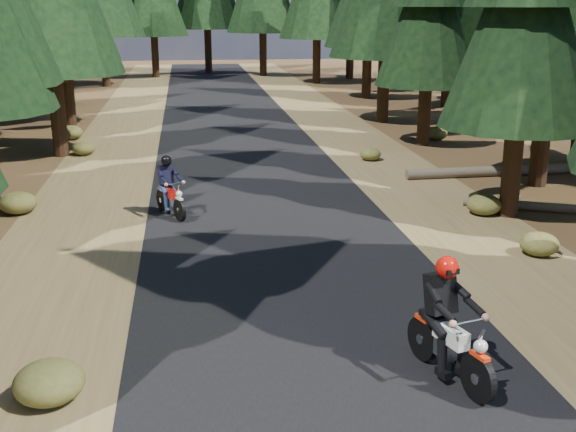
# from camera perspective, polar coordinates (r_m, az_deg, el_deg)

# --- Properties ---
(ground) EXTENTS (120.00, 120.00, 0.00)m
(ground) POSITION_cam_1_polar(r_m,az_deg,el_deg) (13.29, 0.91, -6.36)
(ground) COLOR #442E18
(ground) RESTS_ON ground
(road) EXTENTS (6.00, 100.00, 0.01)m
(road) POSITION_cam_1_polar(r_m,az_deg,el_deg) (17.96, -1.57, -0.25)
(road) COLOR black
(road) RESTS_ON ground
(shoulder_l) EXTENTS (3.20, 100.00, 0.01)m
(shoulder_l) POSITION_cam_1_polar(r_m,az_deg,el_deg) (18.06, -16.23, -0.83)
(shoulder_l) COLOR brown
(shoulder_l) RESTS_ON ground
(shoulder_r) EXTENTS (3.20, 100.00, 0.01)m
(shoulder_r) POSITION_cam_1_polar(r_m,az_deg,el_deg) (19.02, 12.33, 0.31)
(shoulder_r) COLOR brown
(shoulder_r) RESTS_ON ground
(log_near) EXTENTS (6.15, 0.52, 0.32)m
(log_near) POSITION_cam_1_polar(r_m,az_deg,el_deg) (23.51, 16.46, 3.44)
(log_near) COLOR #4C4233
(log_near) RESTS_ON ground
(log_far) EXTENTS (3.99, 2.00, 0.24)m
(log_far) POSITION_cam_1_polar(r_m,az_deg,el_deg) (19.76, 19.87, 0.65)
(log_far) COLOR #4C4233
(log_far) RESTS_ON ground
(understory_shrubs) EXTENTS (15.25, 28.29, 0.57)m
(understory_shrubs) POSITION_cam_1_polar(r_m,az_deg,el_deg) (17.50, -1.24, 0.19)
(understory_shrubs) COLOR #474C1E
(understory_shrubs) RESTS_ON ground
(rider_lead) EXTENTS (1.12, 2.10, 1.79)m
(rider_lead) POSITION_cam_1_polar(r_m,az_deg,el_deg) (10.50, 12.67, -9.61)
(rider_lead) COLOR silver
(rider_lead) RESTS_ON road
(rider_follow) EXTENTS (1.17, 1.77, 1.53)m
(rider_follow) POSITION_cam_1_polar(r_m,az_deg,el_deg) (18.34, -9.28, 1.54)
(rider_follow) COLOR #A6130B
(rider_follow) RESTS_ON road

